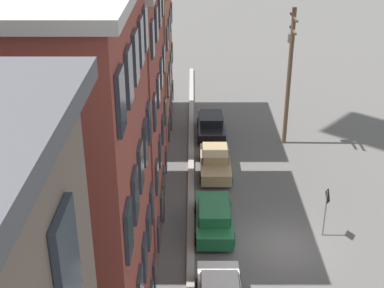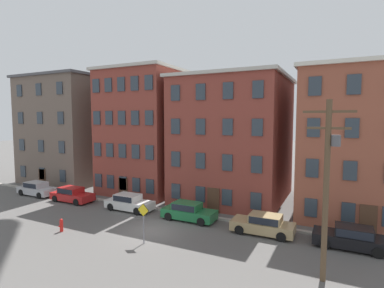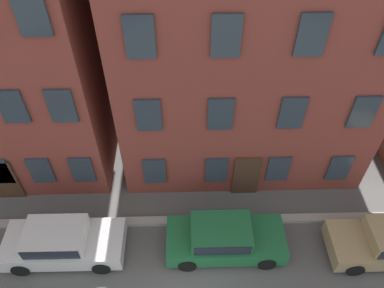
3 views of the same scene
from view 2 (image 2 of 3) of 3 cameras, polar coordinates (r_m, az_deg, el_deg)
ground_plane at (r=23.19m, az=-7.91°, el=-15.98°), size 200.00×200.00×0.00m
kerb_strip at (r=26.79m, az=-2.37°, el=-12.86°), size 56.00×0.36×0.16m
apartment_corner at (r=42.91m, az=-21.71°, el=2.62°), size 11.03×10.17×13.61m
apartment_midblock at (r=34.55m, az=-8.37°, el=2.45°), size 8.75×9.55×13.60m
apartment_far at (r=31.09m, az=8.08°, el=1.04°), size 10.52×11.70×12.35m
apartment_annex at (r=29.37m, az=30.19°, el=0.27°), size 10.55×11.19×12.41m
car_silver at (r=36.62m, az=-27.45°, el=-7.49°), size 4.40×1.92×1.43m
car_red at (r=32.44m, az=-21.91°, el=-8.84°), size 4.40×1.92×1.43m
car_white at (r=28.05m, az=-11.93°, el=-10.72°), size 4.40×1.92×1.43m
car_green at (r=24.95m, az=-0.70°, el=-12.60°), size 4.40×1.92×1.43m
car_tan at (r=22.68m, az=13.48°, el=-14.54°), size 4.40×1.92×1.43m
car_black at (r=22.30m, az=28.09°, el=-15.33°), size 4.40×1.92×1.43m
caution_sign at (r=20.44m, az=-9.23°, el=-13.55°), size 0.89×0.08×2.71m
utility_pole at (r=16.33m, az=24.38°, el=-6.44°), size 2.40×0.44×9.17m
fire_hydrant at (r=24.54m, az=-23.63°, el=-13.96°), size 0.24×0.34×0.96m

